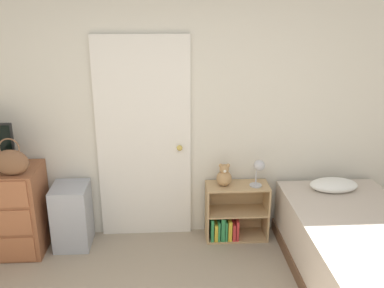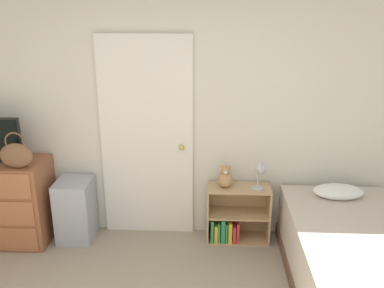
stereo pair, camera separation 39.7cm
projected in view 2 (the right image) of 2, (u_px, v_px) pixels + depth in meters
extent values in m
cube|color=beige|center=(164.00, 113.00, 4.18)|extent=(10.00, 0.06, 2.55)
cube|color=silver|center=(147.00, 139.00, 4.22)|extent=(0.91, 0.04, 2.03)
sphere|color=gold|center=(182.00, 148.00, 4.18)|extent=(0.06, 0.06, 0.06)
ellipsoid|color=brown|center=(17.00, 156.00, 3.91)|extent=(0.31, 0.11, 0.24)
torus|color=brown|center=(15.00, 142.00, 3.86)|extent=(0.18, 0.01, 0.18)
cube|color=#999EA8|center=(76.00, 210.00, 4.30)|extent=(0.34, 0.38, 0.63)
cube|color=tan|center=(208.00, 213.00, 4.30)|extent=(0.02, 0.28, 0.58)
cube|color=tan|center=(268.00, 214.00, 4.27)|extent=(0.02, 0.28, 0.58)
cube|color=tan|center=(237.00, 238.00, 4.38)|extent=(0.59, 0.28, 0.02)
cube|color=tan|center=(238.00, 213.00, 4.28)|extent=(0.59, 0.28, 0.02)
cube|color=tan|center=(239.00, 188.00, 4.19)|extent=(0.59, 0.28, 0.02)
cube|color=tan|center=(237.00, 207.00, 4.41)|extent=(0.62, 0.01, 0.58)
cube|color=#338C4C|center=(212.00, 228.00, 4.32)|extent=(0.03, 0.21, 0.24)
cube|color=gold|center=(216.00, 231.00, 4.31)|extent=(0.03, 0.17, 0.18)
cube|color=#338C4C|center=(219.00, 230.00, 4.30)|extent=(0.02, 0.17, 0.21)
cube|color=#338C4C|center=(223.00, 228.00, 4.31)|extent=(0.04, 0.21, 0.25)
cube|color=#338C4C|center=(226.00, 229.00, 4.32)|extent=(0.02, 0.21, 0.21)
cube|color=gold|center=(230.00, 230.00, 4.30)|extent=(0.04, 0.17, 0.22)
cube|color=red|center=(234.00, 230.00, 4.33)|extent=(0.03, 0.23, 0.18)
cube|color=red|center=(238.00, 231.00, 4.29)|extent=(0.02, 0.16, 0.21)
sphere|color=tan|center=(225.00, 180.00, 4.17)|extent=(0.15, 0.15, 0.15)
sphere|color=tan|center=(226.00, 170.00, 4.14)|extent=(0.09, 0.09, 0.09)
sphere|color=silver|center=(226.00, 173.00, 4.10)|extent=(0.03, 0.03, 0.03)
sphere|color=tan|center=(222.00, 167.00, 4.13)|extent=(0.04, 0.04, 0.04)
sphere|color=tan|center=(229.00, 167.00, 4.13)|extent=(0.04, 0.04, 0.04)
cylinder|color=#B2B2B7|center=(257.00, 188.00, 4.15)|extent=(0.12, 0.12, 0.01)
cylinder|color=#B2B2B7|center=(258.00, 179.00, 4.12)|extent=(0.01, 0.01, 0.18)
sphere|color=#B2B2B7|center=(261.00, 168.00, 4.07)|extent=(0.11, 0.11, 0.11)
cube|color=brown|center=(353.00, 286.00, 3.57)|extent=(1.03, 1.87, 0.12)
cube|color=beige|center=(357.00, 258.00, 3.47)|extent=(1.00, 1.82, 0.44)
ellipsoid|color=white|center=(338.00, 191.00, 4.02)|extent=(0.47, 0.28, 0.12)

